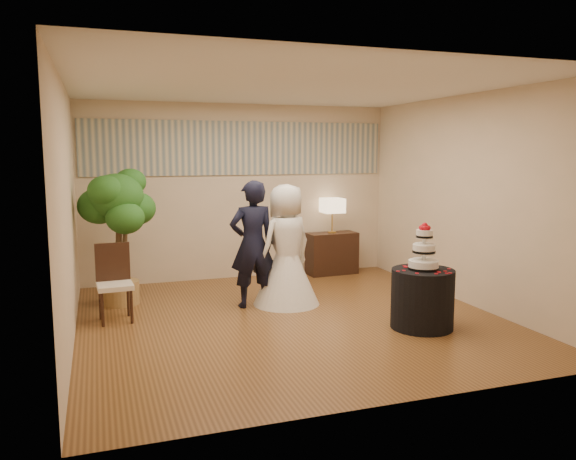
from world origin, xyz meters
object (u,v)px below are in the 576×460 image
object	(u,v)px
bride	(286,245)
console	(332,253)
cake_table	(422,299)
ficus_tree	(118,236)
groom	(253,244)
side_chair	(115,284)
table_lamp	(332,216)
wedding_cake	(424,246)

from	to	relation	value
bride	console	distance (m)	2.10
cake_table	ficus_tree	world-z (taller)	ficus_tree
cake_table	ficus_tree	xyz separation A→B (m)	(-3.29, 2.21, 0.58)
groom	side_chair	xyz separation A→B (m)	(-1.75, -0.11, -0.37)
groom	cake_table	bearing A→B (deg)	134.74
table_lamp	ficus_tree	xyz separation A→B (m)	(-3.46, -0.84, -0.06)
cake_table	wedding_cake	world-z (taller)	wedding_cake
bride	console	xyz separation A→B (m)	(1.34, 1.56, -0.46)
groom	cake_table	world-z (taller)	groom
wedding_cake	groom	bearing A→B (deg)	136.76
table_lamp	wedding_cake	bearing A→B (deg)	-93.19
bride	cake_table	bearing A→B (deg)	107.81
groom	ficus_tree	distance (m)	1.80
cake_table	table_lamp	size ratio (longest dim) A/B	1.25
console	table_lamp	distance (m)	0.64
wedding_cake	ficus_tree	world-z (taller)	ficus_tree
ficus_tree	side_chair	distance (m)	0.92
groom	table_lamp	xyz separation A→B (m)	(1.79, 1.53, 0.15)
console	ficus_tree	xyz separation A→B (m)	(-3.46, -0.84, 0.58)
groom	ficus_tree	bearing A→B (deg)	-24.34
side_chair	console	bearing A→B (deg)	21.18
bride	wedding_cake	size ratio (longest dim) A/B	2.97
table_lamp	ficus_tree	distance (m)	3.56
wedding_cake	side_chair	distance (m)	3.69
table_lamp	ficus_tree	size ratio (longest dim) A/B	0.31
table_lamp	console	bearing A→B (deg)	0.00
side_chair	wedding_cake	bearing A→B (deg)	-26.38
wedding_cake	ficus_tree	distance (m)	3.96
cake_table	bride	bearing A→B (deg)	127.91
groom	console	size ratio (longest dim) A/B	2.00
ficus_tree	groom	bearing A→B (deg)	-22.32
wedding_cake	table_lamp	xyz separation A→B (m)	(0.17, 3.05, 0.02)
bride	table_lamp	xyz separation A→B (m)	(1.34, 1.56, 0.18)
groom	side_chair	size ratio (longest dim) A/B	1.79
wedding_cake	console	world-z (taller)	wedding_cake
wedding_cake	ficus_tree	xyz separation A→B (m)	(-3.29, 2.21, -0.04)
wedding_cake	cake_table	bearing A→B (deg)	0.00
wedding_cake	ficus_tree	bearing A→B (deg)	146.08
bride	console	bearing A→B (deg)	-150.72
bride	ficus_tree	distance (m)	2.24
bride	side_chair	bearing A→B (deg)	-18.01
cake_table	console	xyz separation A→B (m)	(0.17, 3.05, 0.00)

